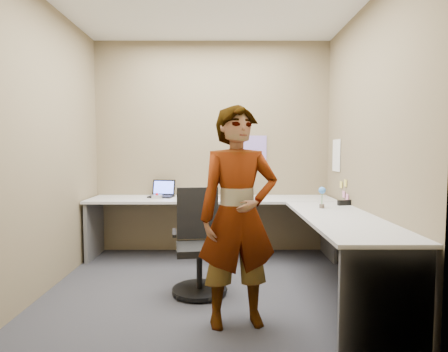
{
  "coord_description": "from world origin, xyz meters",
  "views": [
    {
      "loc": [
        0.14,
        -3.55,
        1.32
      ],
      "look_at": [
        0.15,
        0.25,
        1.05
      ],
      "focal_mm": 30.0,
      "sensor_mm": 36.0,
      "label": 1
    }
  ],
  "objects_px": {
    "monitor": "(232,174)",
    "office_chair": "(199,251)",
    "desk": "(251,218)",
    "person": "(238,216)"
  },
  "relations": [
    {
      "from": "monitor",
      "to": "office_chair",
      "type": "height_order",
      "value": "monitor"
    },
    {
      "from": "desk",
      "to": "office_chair",
      "type": "xyz_separation_m",
      "value": [
        -0.52,
        -0.54,
        -0.2
      ]
    },
    {
      "from": "desk",
      "to": "person",
      "type": "distance_m",
      "value": 1.22
    },
    {
      "from": "monitor",
      "to": "office_chair",
      "type": "relative_size",
      "value": 0.46
    },
    {
      "from": "person",
      "to": "monitor",
      "type": "bearing_deg",
      "value": 79.26
    },
    {
      "from": "desk",
      "to": "person",
      "type": "bearing_deg",
      "value": -98.81
    },
    {
      "from": "monitor",
      "to": "person",
      "type": "height_order",
      "value": "person"
    },
    {
      "from": "desk",
      "to": "office_chair",
      "type": "bearing_deg",
      "value": -134.08
    },
    {
      "from": "office_chair",
      "to": "person",
      "type": "distance_m",
      "value": 0.85
    },
    {
      "from": "monitor",
      "to": "person",
      "type": "distance_m",
      "value": 1.8
    }
  ]
}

